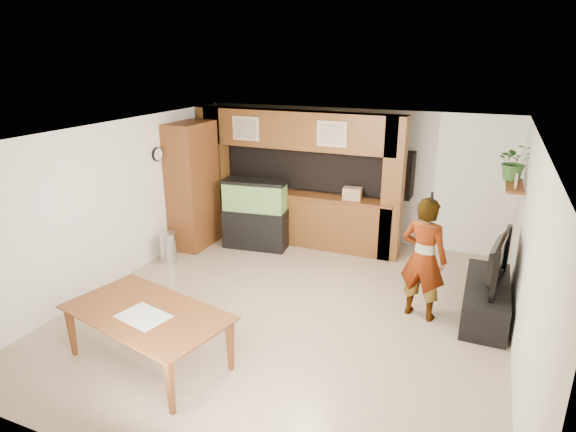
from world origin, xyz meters
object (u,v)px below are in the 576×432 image
at_px(pantry_cabinet, 193,186).
at_px(person, 423,259).
at_px(dining_table, 146,339).
at_px(television, 492,259).
at_px(aquarium, 255,215).

height_order(pantry_cabinet, person, pantry_cabinet).
relative_size(pantry_cabinet, person, 1.35).
xyz_separation_m(person, dining_table, (-2.85, -2.45, -0.54)).
distance_m(television, dining_table, 4.68).
bearing_deg(person, pantry_cabinet, -0.99).
relative_size(pantry_cabinet, aquarium, 1.78).
relative_size(person, dining_table, 0.89).
height_order(television, dining_table, television).
distance_m(pantry_cabinet, television, 5.41).
distance_m(pantry_cabinet, person, 4.62).
bearing_deg(television, aquarium, 83.50).
xyz_separation_m(pantry_cabinet, person, (4.48, -1.09, -0.31)).
bearing_deg(aquarium, pantry_cabinet, -172.03).
distance_m(aquarium, person, 3.61).
height_order(television, person, person).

